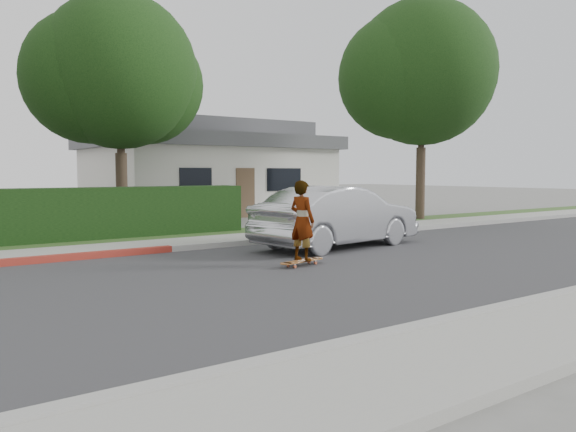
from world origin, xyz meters
The scene contains 13 objects.
ground centered at (0.00, 0.00, 0.00)m, with size 120.00×120.00×0.00m, color slate.
road centered at (0.00, 0.00, 0.01)m, with size 60.00×8.00×0.01m, color #2D2D30.
curb_near centered at (0.00, -4.10, 0.07)m, with size 60.00×0.20×0.15m, color #9E9E99.
sidewalk_near centered at (0.00, -5.00, 0.06)m, with size 60.00×1.60×0.12m, color gray.
curb_far centered at (0.00, 4.10, 0.07)m, with size 60.00×0.20×0.15m, color #9E9E99.
sidewalk_far centered at (0.00, 5.00, 0.06)m, with size 60.00×1.60×0.12m, color gray.
planting_strip centered at (0.00, 6.60, 0.05)m, with size 60.00×1.60×0.10m, color #2D4C1E.
tree_center centered at (1.49, 9.19, 4.90)m, with size 5.66×4.84×7.44m.
tree_right centered at (12.49, 6.69, 5.63)m, with size 6.32×5.60×8.56m.
house centered at (8.00, 16.00, 2.10)m, with size 10.60×8.60×4.30m.
skateboard centered at (2.38, 0.63, 0.10)m, with size 1.21×0.47×0.11m.
skateboarder centered at (2.38, 0.63, 0.94)m, with size 0.60×0.39×1.64m, color white.
car_silver centered at (4.85, 2.42, 0.79)m, with size 1.66×4.77×1.57m, color #B7B8BF.
Camera 1 is at (-4.39, -8.50, 1.92)m, focal length 35.00 mm.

